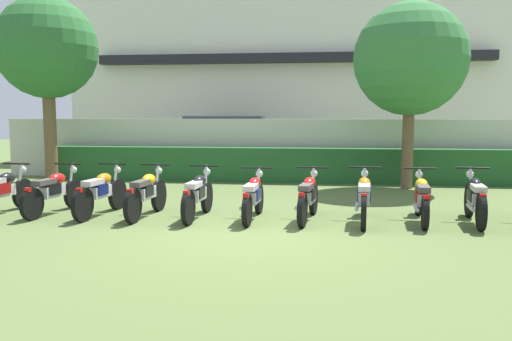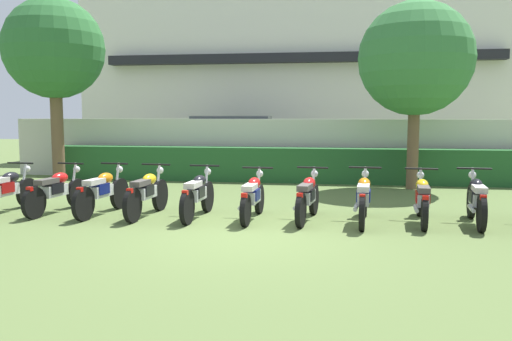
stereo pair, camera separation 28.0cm
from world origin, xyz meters
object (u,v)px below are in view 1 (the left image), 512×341
object	(u,v)px
motorcycle_in_row_4	(198,194)
motorcycle_in_row_9	(475,198)
motorcycle_in_row_2	(101,192)
tree_near_inspector	(47,49)
motorcycle_in_row_8	(422,198)
motorcycle_in_row_7	(364,197)
parked_car	(230,143)
tree_far_side	(410,60)
motorcycle_in_row_6	(308,197)
motorcycle_in_row_3	(146,193)
motorcycle_in_row_1	(53,191)
motorcycle_in_row_5	(253,196)
motorcycle_in_row_0	(3,191)

from	to	relation	value
motorcycle_in_row_4	motorcycle_in_row_9	world-z (taller)	motorcycle_in_row_9
motorcycle_in_row_4	motorcycle_in_row_2	bearing A→B (deg)	91.13
motorcycle_in_row_2	tree_near_inspector	bearing A→B (deg)	43.10
tree_near_inspector	motorcycle_in_row_8	xyz separation A→B (m)	(9.56, -4.55, -3.35)
motorcycle_in_row_7	parked_car	bearing A→B (deg)	29.16
motorcycle_in_row_8	tree_near_inspector	bearing A→B (deg)	69.79
tree_far_side	motorcycle_in_row_6	size ratio (longest dim) A/B	2.61
motorcycle_in_row_3	motorcycle_in_row_8	xyz separation A→B (m)	(5.12, 0.15, -0.02)
motorcycle_in_row_3	motorcycle_in_row_4	size ratio (longest dim) A/B	1.00
motorcycle_in_row_2	motorcycle_in_row_8	xyz separation A→B (m)	(6.04, 0.12, -0.02)
motorcycle_in_row_3	motorcycle_in_row_4	world-z (taller)	motorcycle_in_row_3
parked_car	motorcycle_in_row_2	world-z (taller)	parked_car
tree_near_inspector	motorcycle_in_row_3	world-z (taller)	tree_near_inspector
motorcycle_in_row_7	motorcycle_in_row_3	bearing A→B (deg)	94.45
motorcycle_in_row_8	motorcycle_in_row_9	world-z (taller)	motorcycle_in_row_9
motorcycle_in_row_1	motorcycle_in_row_6	world-z (taller)	motorcycle_in_row_1
parked_car	tree_near_inspector	distance (m)	6.73
tree_near_inspector	motorcycle_in_row_8	distance (m)	11.10
motorcycle_in_row_6	motorcycle_in_row_7	xyz separation A→B (m)	(1.00, -0.06, 0.01)
motorcycle_in_row_2	motorcycle_in_row_5	size ratio (longest dim) A/B	1.07
motorcycle_in_row_9	motorcycle_in_row_6	bearing A→B (deg)	98.22
motorcycle_in_row_6	motorcycle_in_row_9	size ratio (longest dim) A/B	0.99
tree_far_side	motorcycle_in_row_0	xyz separation A→B (m)	(-8.48, -4.67, -2.91)
motorcycle_in_row_5	motorcycle_in_row_7	size ratio (longest dim) A/B	0.93
motorcycle_in_row_7	motorcycle_in_row_4	bearing A→B (deg)	94.61
parked_car	motorcycle_in_row_7	bearing A→B (deg)	-67.85
motorcycle_in_row_2	motorcycle_in_row_6	xyz separation A→B (m)	(3.99, 0.00, -0.01)
motorcycle_in_row_0	motorcycle_in_row_8	world-z (taller)	motorcycle_in_row_0
motorcycle_in_row_1	motorcycle_in_row_8	bearing A→B (deg)	-82.26
motorcycle_in_row_9	motorcycle_in_row_8	bearing A→B (deg)	95.54
motorcycle_in_row_3	motorcycle_in_row_7	bearing A→B (deg)	-86.48
tree_near_inspector	motorcycle_in_row_7	distance (m)	10.29
tree_far_side	motorcycle_in_row_8	world-z (taller)	tree_far_side
motorcycle_in_row_6	motorcycle_in_row_9	distance (m)	2.97
motorcycle_in_row_6	tree_near_inspector	bearing A→B (deg)	66.06
motorcycle_in_row_1	motorcycle_in_row_5	bearing A→B (deg)	-84.20
motorcycle_in_row_0	motorcycle_in_row_4	world-z (taller)	motorcycle_in_row_4
motorcycle_in_row_1	motorcycle_in_row_3	bearing A→B (deg)	-85.24
motorcycle_in_row_3	motorcycle_in_row_6	bearing A→B (deg)	-85.49
motorcycle_in_row_2	motorcycle_in_row_4	distance (m)	1.93
motorcycle_in_row_5	motorcycle_in_row_6	distance (m)	1.01
motorcycle_in_row_7	motorcycle_in_row_5	bearing A→B (deg)	94.52
motorcycle_in_row_2	motorcycle_in_row_1	bearing A→B (deg)	93.59
tree_near_inspector	motorcycle_in_row_7	world-z (taller)	tree_near_inspector
tree_far_side	motorcycle_in_row_6	distance (m)	6.00
motorcycle_in_row_2	motorcycle_in_row_6	bearing A→B (deg)	-83.90
tree_far_side	motorcycle_in_row_1	distance (m)	9.23
motorcycle_in_row_9	parked_car	bearing A→B (deg)	40.76
motorcycle_in_row_6	motorcycle_in_row_2	bearing A→B (deg)	97.92
motorcycle_in_row_4	tree_far_side	bearing A→B (deg)	-41.68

